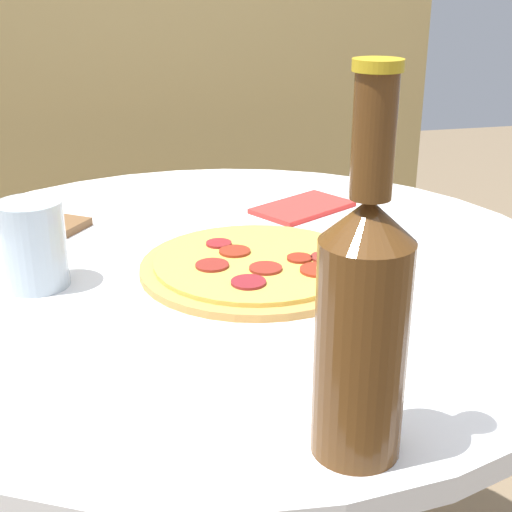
{
  "coord_description": "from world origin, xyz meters",
  "views": [
    {
      "loc": [
        -0.16,
        -0.86,
        1.11
      ],
      "look_at": [
        0.04,
        -0.04,
        0.77
      ],
      "focal_mm": 50.0,
      "sensor_mm": 36.0,
      "label": 1
    }
  ],
  "objects_px": {
    "beer_bottle": "(362,318)",
    "pizza": "(256,265)",
    "pizza_paddle": "(17,225)",
    "drinking_glass": "(33,245)"
  },
  "relations": [
    {
      "from": "beer_bottle",
      "to": "pizza_paddle",
      "type": "relative_size",
      "value": 1.25
    },
    {
      "from": "beer_bottle",
      "to": "drinking_glass",
      "type": "bearing_deg",
      "value": 123.82
    },
    {
      "from": "beer_bottle",
      "to": "pizza",
      "type": "bearing_deg",
      "value": 88.8
    },
    {
      "from": "pizza",
      "to": "pizza_paddle",
      "type": "relative_size",
      "value": 1.22
    },
    {
      "from": "pizza",
      "to": "drinking_glass",
      "type": "xyz_separation_m",
      "value": [
        -0.27,
        0.02,
        0.05
      ]
    },
    {
      "from": "pizza_paddle",
      "to": "pizza",
      "type": "bearing_deg",
      "value": 178.28
    },
    {
      "from": "beer_bottle",
      "to": "drinking_glass",
      "type": "relative_size",
      "value": 2.86
    },
    {
      "from": "drinking_glass",
      "to": "beer_bottle",
      "type": "bearing_deg",
      "value": -56.18
    },
    {
      "from": "pizza_paddle",
      "to": "drinking_glass",
      "type": "distance_m",
      "value": 0.23
    },
    {
      "from": "beer_bottle",
      "to": "drinking_glass",
      "type": "height_order",
      "value": "beer_bottle"
    }
  ]
}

